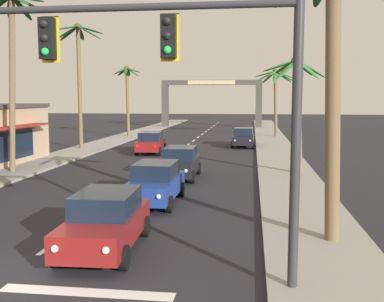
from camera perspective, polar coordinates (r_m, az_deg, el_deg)
ground_plane at (r=12.32m, az=-21.97°, el=-14.38°), size 220.00×220.00×0.00m
sidewalk_right at (r=30.33m, az=11.18°, el=-1.49°), size 3.20×110.00×0.14m
sidewalk_left at (r=33.18m, az=-16.80°, el=-0.95°), size 3.20×110.00×0.14m
lane_markings at (r=30.74m, az=-2.65°, el=-1.39°), size 4.28×88.29×0.01m
traffic_signal_mast at (r=10.41m, az=-8.57°, el=10.91°), size 11.20×0.41×7.05m
sedan_lead_at_stop_bar at (r=13.31m, az=-10.73°, el=-8.56°), size 2.09×4.51×1.68m
sedan_third_in_queue at (r=18.84m, az=-4.61°, el=-3.95°), size 1.99×4.47×1.68m
sedan_fifth_in_queue at (r=24.56m, az=-1.51°, el=-1.43°), size 1.97×4.46×1.68m
sedan_oncoming_far at (r=35.54m, az=-5.16°, el=1.07°), size 2.15×4.52×1.68m
sedan_parked_nearest_kerb at (r=40.33m, az=6.45°, el=1.73°), size 2.04×4.49×1.68m
palm_left_second at (r=27.71m, az=-21.59°, el=12.67°), size 3.79×3.57×10.12m
palm_left_third at (r=38.95m, az=-13.97°, el=11.02°), size 3.92×4.11×10.30m
palm_left_farthest at (r=50.03m, az=-8.10°, el=8.12°), size 2.92×3.00×7.69m
palm_right_nearest at (r=13.84m, az=17.33°, el=13.27°), size 4.92×4.80×8.69m
palm_right_second at (r=25.94m, az=13.01°, el=7.26°), size 3.54×3.42×6.61m
palm_right_farthest at (r=50.35m, az=10.35°, el=8.02°), size 4.59×4.74×7.37m
town_gateway_arch at (r=65.69m, az=2.44°, el=6.75°), size 14.36×0.90×6.80m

